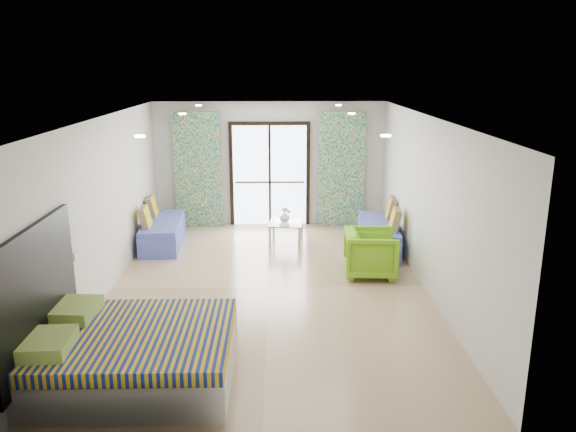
{
  "coord_description": "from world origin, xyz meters",
  "views": [
    {
      "loc": [
        0.15,
        -8.4,
        3.45
      ],
      "look_at": [
        0.33,
        0.12,
        1.15
      ],
      "focal_mm": 35.0,
      "sensor_mm": 36.0,
      "label": 1
    }
  ],
  "objects_px": {
    "daybed_left": "(162,231)",
    "coffee_table": "(286,225)",
    "daybed_right": "(379,235)",
    "armchair": "(371,251)",
    "bed": "(133,354)"
  },
  "relations": [
    {
      "from": "daybed_right",
      "to": "coffee_table",
      "type": "bearing_deg",
      "value": 174.31
    },
    {
      "from": "bed",
      "to": "coffee_table",
      "type": "relative_size",
      "value": 2.85
    },
    {
      "from": "bed",
      "to": "daybed_left",
      "type": "xyz_separation_m",
      "value": [
        -0.64,
        4.94,
        -0.04
      ]
    },
    {
      "from": "armchair",
      "to": "coffee_table",
      "type": "bearing_deg",
      "value": 41.73
    },
    {
      "from": "daybed_left",
      "to": "armchair",
      "type": "distance_m",
      "value": 4.22
    },
    {
      "from": "daybed_left",
      "to": "bed",
      "type": "bearing_deg",
      "value": -86.29
    },
    {
      "from": "daybed_left",
      "to": "daybed_right",
      "type": "height_order",
      "value": "daybed_right"
    },
    {
      "from": "daybed_left",
      "to": "daybed_right",
      "type": "distance_m",
      "value": 4.25
    },
    {
      "from": "daybed_left",
      "to": "armchair",
      "type": "xyz_separation_m",
      "value": [
        3.84,
        -1.74,
        0.15
      ]
    },
    {
      "from": "daybed_left",
      "to": "coffee_table",
      "type": "bearing_deg",
      "value": -2.82
    },
    {
      "from": "daybed_right",
      "to": "coffee_table",
      "type": "height_order",
      "value": "daybed_right"
    },
    {
      "from": "daybed_right",
      "to": "coffee_table",
      "type": "xyz_separation_m",
      "value": [
        -1.78,
        0.4,
        0.1
      ]
    },
    {
      "from": "daybed_left",
      "to": "armchair",
      "type": "relative_size",
      "value": 2.15
    },
    {
      "from": "daybed_right",
      "to": "coffee_table",
      "type": "distance_m",
      "value": 1.83
    },
    {
      "from": "daybed_right",
      "to": "armchair",
      "type": "xyz_separation_m",
      "value": [
        -0.39,
        -1.37,
        0.14
      ]
    }
  ]
}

